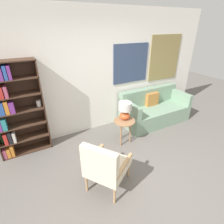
# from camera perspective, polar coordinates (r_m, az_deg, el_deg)

# --- Properties ---
(ground_plane) EXTENTS (14.00, 14.00, 0.00)m
(ground_plane) POSITION_cam_1_polar(r_m,az_deg,el_deg) (3.12, 9.58, -22.43)
(ground_plane) COLOR #66605B
(wall_back) EXTENTS (6.40, 0.08, 2.70)m
(wall_back) POSITION_cam_1_polar(r_m,az_deg,el_deg) (3.96, -6.43, 12.20)
(wall_back) COLOR white
(wall_back) RESTS_ON ground_plane
(bookshelf) EXTENTS (0.92, 0.30, 1.82)m
(bookshelf) POSITION_cam_1_polar(r_m,az_deg,el_deg) (3.66, -30.31, 0.72)
(bookshelf) COLOR #422B1E
(bookshelf) RESTS_ON ground_plane
(armchair) EXTENTS (0.84, 0.82, 0.89)m
(armchair) POSITION_cam_1_polar(r_m,az_deg,el_deg) (2.68, -2.46, -17.05)
(armchair) COLOR tan
(armchair) RESTS_ON ground_plane
(couch) EXTENTS (1.75, 0.82, 0.84)m
(couch) POSITION_cam_1_polar(r_m,az_deg,el_deg) (4.76, 13.37, 0.78)
(couch) COLOR gray
(couch) RESTS_ON ground_plane
(side_table) EXTENTS (0.44, 0.44, 0.55)m
(side_table) POSITION_cam_1_polar(r_m,az_deg,el_deg) (3.69, 4.05, -3.80)
(side_table) COLOR #99704C
(side_table) RESTS_ON ground_plane
(table_lamp) EXTENTS (0.27, 0.27, 0.38)m
(table_lamp) POSITION_cam_1_polar(r_m,az_deg,el_deg) (3.61, 4.25, 0.67)
(table_lamp) COLOR #C65128
(table_lamp) RESTS_ON side_table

